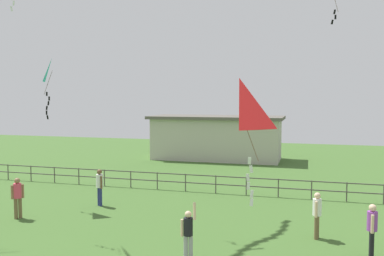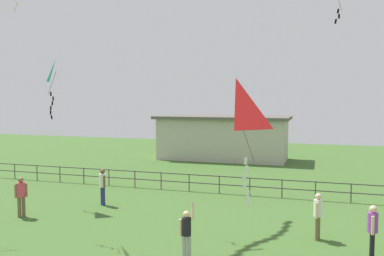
% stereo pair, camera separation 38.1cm
% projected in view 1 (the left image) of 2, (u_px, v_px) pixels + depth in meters
% --- Properties ---
extents(person_0, '(0.32, 0.52, 1.72)m').
position_uv_depth(person_0, '(372.00, 227.00, 12.98)').
color(person_0, black).
rests_on(person_0, ground_plane).
extents(person_1, '(0.43, 0.37, 1.73)m').
position_uv_depth(person_1, '(100.00, 185.00, 19.24)').
color(person_1, navy).
rests_on(person_1, ground_plane).
extents(person_2, '(0.31, 0.50, 1.68)m').
position_uv_depth(person_2, '(317.00, 212.00, 14.72)').
color(person_2, brown).
rests_on(person_2, ground_plane).
extents(person_4, '(0.39, 0.40, 1.72)m').
position_uv_depth(person_4, '(18.00, 195.00, 17.22)').
color(person_4, brown).
rests_on(person_4, ground_plane).
extents(person_5, '(0.49, 0.29, 1.84)m').
position_uv_depth(person_5, '(188.00, 231.00, 12.75)').
color(person_5, '#99999E').
rests_on(person_5, ground_plane).
extents(kite_2, '(1.22, 1.23, 3.24)m').
position_uv_depth(kite_2, '(240.00, 112.00, 10.90)').
color(kite_2, red).
extents(kite_8, '(0.72, 0.85, 2.85)m').
position_uv_depth(kite_8, '(52.00, 74.00, 19.25)').
color(kite_8, '#19B2B2').
extents(waterfront_railing, '(36.04, 0.06, 0.95)m').
position_uv_depth(waterfront_railing, '(236.00, 183.00, 21.55)').
color(waterfront_railing, '#4C4742').
rests_on(waterfront_railing, ground_plane).
extents(pavilion_building, '(10.86, 4.61, 3.58)m').
position_uv_depth(pavilion_building, '(217.00, 137.00, 33.99)').
color(pavilion_building, '#B7B2A3').
rests_on(pavilion_building, ground_plane).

